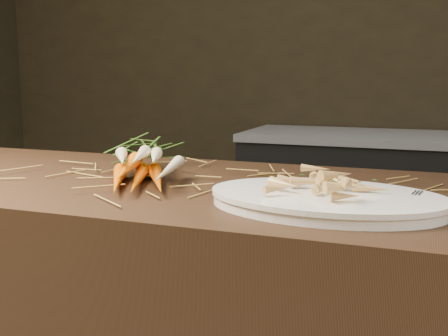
{
  "coord_description": "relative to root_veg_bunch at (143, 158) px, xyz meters",
  "views": [
    {
      "loc": [
        0.37,
        -0.86,
        1.15
      ],
      "look_at": [
        -0.02,
        0.19,
        0.96
      ],
      "focal_mm": 45.0,
      "sensor_mm": 36.0,
      "label": 1
    }
  ],
  "objects": [
    {
      "name": "back_counter",
      "position": [
        0.59,
        1.84,
        -0.52
      ],
      "size": [
        1.82,
        0.62,
        0.84
      ],
      "color": "black",
      "rests_on": "ground"
    },
    {
      "name": "straw_bedding",
      "position": [
        0.29,
        -0.04,
        -0.04
      ],
      "size": [
        1.4,
        0.6,
        0.02
      ],
      "primitive_type": null,
      "color": "#A27C3C",
      "rests_on": "main_counter"
    },
    {
      "name": "root_veg_bunch",
      "position": [
        0.0,
        0.0,
        0.0
      ],
      "size": [
        0.34,
        0.5,
        0.09
      ],
      "rotation": [
        0.0,
        0.0,
        0.43
      ],
      "color": "#D76100",
      "rests_on": "main_counter"
    },
    {
      "name": "serving_platter",
      "position": [
        0.48,
        -0.17,
        -0.03
      ],
      "size": [
        0.45,
        0.31,
        0.02
      ],
      "primitive_type": null,
      "rotation": [
        0.0,
        0.0,
        -0.04
      ],
      "color": "white",
      "rests_on": "main_counter"
    },
    {
      "name": "roasted_veg_heap",
      "position": [
        0.48,
        -0.17,
        0.0
      ],
      "size": [
        0.22,
        0.16,
        0.05
      ],
      "primitive_type": null,
      "rotation": [
        0.0,
        0.0,
        -0.04
      ],
      "color": "tan",
      "rests_on": "serving_platter"
    },
    {
      "name": "serving_fork",
      "position": [
        0.64,
        -0.2,
        -0.02
      ],
      "size": [
        0.04,
        0.17,
        0.0
      ],
      "primitive_type": "cube",
      "rotation": [
        0.0,
        0.0,
        -0.14
      ],
      "color": "silver",
      "rests_on": "serving_platter"
    }
  ]
}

